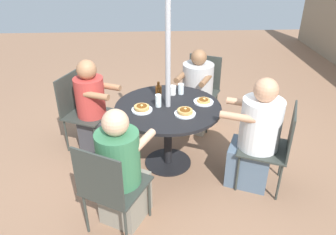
{
  "coord_description": "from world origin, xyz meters",
  "views": [
    {
      "loc": [
        3.04,
        -0.16,
        2.27
      ],
      "look_at": [
        0.0,
        0.0,
        0.59
      ],
      "focal_mm": 35.0,
      "sensor_mm": 36.0,
      "label": 1
    }
  ],
  "objects_px": {
    "patio_chair_south": "(201,86)",
    "pancake_plate_a": "(142,109)",
    "diner_east": "(255,139)",
    "drinking_glass_a": "(181,89)",
    "patio_chair_west": "(80,107)",
    "drinking_glass_b": "(158,101)",
    "patio_table": "(168,116)",
    "diner_south": "(196,94)",
    "patio_chair_north": "(109,185)",
    "pancake_plate_b": "(204,101)",
    "pancake_plate_c": "(185,112)",
    "patio_chair_east": "(274,144)",
    "coffee_cup": "(172,90)",
    "syrup_bottle": "(159,91)",
    "diner_west": "(93,110)",
    "diner_north": "(122,173)"
  },
  "relations": [
    {
      "from": "drinking_glass_a",
      "to": "pancake_plate_c",
      "type": "bearing_deg",
      "value": -0.05
    },
    {
      "from": "syrup_bottle",
      "to": "drinking_glass_a",
      "type": "xyz_separation_m",
      "value": [
        -0.05,
        0.25,
        -0.01
      ]
    },
    {
      "from": "diner_south",
      "to": "patio_chair_west",
      "type": "bearing_deg",
      "value": 41.77
    },
    {
      "from": "patio_chair_south",
      "to": "pancake_plate_c",
      "type": "height_order",
      "value": "patio_chair_south"
    },
    {
      "from": "patio_table",
      "to": "diner_west",
      "type": "xyz_separation_m",
      "value": [
        -0.37,
        -0.85,
        -0.1
      ]
    },
    {
      "from": "patio_chair_north",
      "to": "pancake_plate_b",
      "type": "xyz_separation_m",
      "value": [
        -1.04,
        0.91,
        0.23
      ]
    },
    {
      "from": "diner_north",
      "to": "diner_east",
      "type": "bearing_deg",
      "value": 47.56
    },
    {
      "from": "diner_south",
      "to": "coffee_cup",
      "type": "xyz_separation_m",
      "value": [
        0.53,
        -0.35,
        0.3
      ]
    },
    {
      "from": "patio_chair_west",
      "to": "pancake_plate_b",
      "type": "bearing_deg",
      "value": 98.35
    },
    {
      "from": "patio_table",
      "to": "diner_east",
      "type": "relative_size",
      "value": 0.95
    },
    {
      "from": "patio_chair_west",
      "to": "drinking_glass_b",
      "type": "xyz_separation_m",
      "value": [
        0.44,
        0.91,
        0.28
      ]
    },
    {
      "from": "patio_chair_east",
      "to": "patio_chair_west",
      "type": "xyz_separation_m",
      "value": [
        -0.88,
        -2.03,
        0.0
      ]
    },
    {
      "from": "diner_east",
      "to": "diner_north",
      "type": "bearing_deg",
      "value": 132.53
    },
    {
      "from": "pancake_plate_a",
      "to": "diner_south",
      "type": "bearing_deg",
      "value": 142.94
    },
    {
      "from": "patio_chair_north",
      "to": "drinking_glass_a",
      "type": "height_order",
      "value": "patio_chair_north"
    },
    {
      "from": "pancake_plate_b",
      "to": "pancake_plate_c",
      "type": "height_order",
      "value": "pancake_plate_c"
    },
    {
      "from": "coffee_cup",
      "to": "drinking_glass_a",
      "type": "distance_m",
      "value": 0.1
    },
    {
      "from": "drinking_glass_b",
      "to": "patio_chair_north",
      "type": "bearing_deg",
      "value": -23.62
    },
    {
      "from": "drinking_glass_a",
      "to": "drinking_glass_b",
      "type": "height_order",
      "value": "drinking_glass_b"
    },
    {
      "from": "patio_chair_north",
      "to": "patio_chair_west",
      "type": "distance_m",
      "value": 1.49
    },
    {
      "from": "diner_south",
      "to": "syrup_bottle",
      "type": "height_order",
      "value": "diner_south"
    },
    {
      "from": "coffee_cup",
      "to": "syrup_bottle",
      "type": "bearing_deg",
      "value": -76.1
    },
    {
      "from": "patio_chair_east",
      "to": "pancake_plate_a",
      "type": "relative_size",
      "value": 4.24
    },
    {
      "from": "patio_chair_south",
      "to": "diner_west",
      "type": "relative_size",
      "value": 0.81
    },
    {
      "from": "patio_table",
      "to": "pancake_plate_c",
      "type": "bearing_deg",
      "value": 40.11
    },
    {
      "from": "patio_chair_south",
      "to": "diner_north",
      "type": "bearing_deg",
      "value": 89.29
    },
    {
      "from": "patio_chair_west",
      "to": "drinking_glass_a",
      "type": "xyz_separation_m",
      "value": [
        0.14,
        1.18,
        0.27
      ]
    },
    {
      "from": "patio_chair_north",
      "to": "pancake_plate_c",
      "type": "relative_size",
      "value": 4.24
    },
    {
      "from": "patio_chair_east",
      "to": "patio_chair_west",
      "type": "bearing_deg",
      "value": 90.0
    },
    {
      "from": "diner_north",
      "to": "diner_west",
      "type": "height_order",
      "value": "diner_north"
    },
    {
      "from": "pancake_plate_a",
      "to": "coffee_cup",
      "type": "xyz_separation_m",
      "value": [
        -0.38,
        0.33,
        0.03
      ]
    },
    {
      "from": "patio_chair_north",
      "to": "diner_east",
      "type": "bearing_deg",
      "value": 52.27
    },
    {
      "from": "patio_chair_east",
      "to": "drinking_glass_a",
      "type": "distance_m",
      "value": 1.16
    },
    {
      "from": "patio_chair_east",
      "to": "pancake_plate_c",
      "type": "xyz_separation_m",
      "value": [
        -0.25,
        -0.86,
        0.24
      ]
    },
    {
      "from": "patio_chair_south",
      "to": "pancake_plate_a",
      "type": "xyz_separation_m",
      "value": [
        1.07,
        -0.77,
        0.24
      ]
    },
    {
      "from": "patio_table",
      "to": "patio_chair_east",
      "type": "distance_m",
      "value": 1.11
    },
    {
      "from": "patio_table",
      "to": "drinking_glass_b",
      "type": "height_order",
      "value": "drinking_glass_b"
    },
    {
      "from": "pancake_plate_a",
      "to": "patio_chair_north",
      "type": "bearing_deg",
      "value": -16.05
    },
    {
      "from": "patio_chair_south",
      "to": "syrup_bottle",
      "type": "xyz_separation_m",
      "value": [
        0.73,
        -0.59,
        0.28
      ]
    },
    {
      "from": "patio_chair_south",
      "to": "diner_south",
      "type": "distance_m",
      "value": 0.19
    },
    {
      "from": "patio_chair_west",
      "to": "pancake_plate_b",
      "type": "relative_size",
      "value": 4.24
    },
    {
      "from": "patio_chair_north",
      "to": "patio_chair_south",
      "type": "relative_size",
      "value": 1.0
    },
    {
      "from": "diner_west",
      "to": "drinking_glass_b",
      "type": "xyz_separation_m",
      "value": [
        0.37,
        0.75,
        0.28
      ]
    },
    {
      "from": "diner_north",
      "to": "patio_chair_east",
      "type": "bearing_deg",
      "value": 42.81
    },
    {
      "from": "diner_east",
      "to": "drinking_glass_a",
      "type": "height_order",
      "value": "diner_east"
    },
    {
      "from": "patio_chair_west",
      "to": "drinking_glass_a",
      "type": "height_order",
      "value": "patio_chair_west"
    },
    {
      "from": "pancake_plate_c",
      "to": "syrup_bottle",
      "type": "xyz_separation_m",
      "value": [
        -0.44,
        -0.25,
        0.04
      ]
    },
    {
      "from": "patio_table",
      "to": "patio_chair_west",
      "type": "height_order",
      "value": "patio_chair_west"
    },
    {
      "from": "patio_table",
      "to": "pancake_plate_b",
      "type": "height_order",
      "value": "pancake_plate_b"
    },
    {
      "from": "diner_north",
      "to": "drinking_glass_b",
      "type": "xyz_separation_m",
      "value": [
        -0.81,
        0.34,
        0.28
      ]
    }
  ]
}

